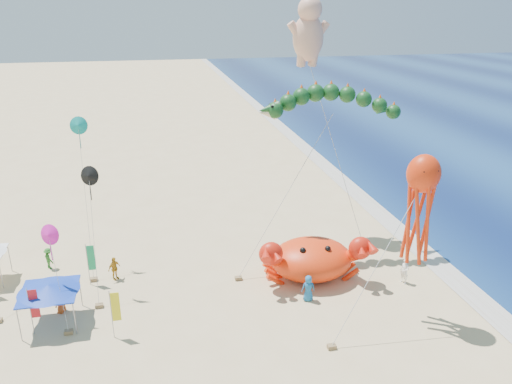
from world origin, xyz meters
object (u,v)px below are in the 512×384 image
crab_inflatable (312,258)px  cherub_kite (309,29)px  canopy_blue (48,289)px  octopus_kite (420,201)px  dragon_kite (331,107)px

crab_inflatable → cherub_kite: bearing=77.1°
cherub_kite → canopy_blue: size_ratio=5.29×
crab_inflatable → octopus_kite: octopus_kite is taller
crab_inflatable → canopy_blue: bearing=-173.7°
dragon_kite → canopy_blue: dragon_kite is taller
crab_inflatable → cherub_kite: (2.10, 9.15, 15.38)m
cherub_kite → octopus_kite: 17.67m
canopy_blue → crab_inflatable: bearing=6.3°
crab_inflatable → dragon_kite: bearing=59.6°
crab_inflatable → octopus_kite: bearing=-52.4°
canopy_blue → dragon_kite: bearing=16.9°
crab_inflatable → octopus_kite: size_ratio=0.75×
octopus_kite → cherub_kite: bearing=99.1°
octopus_kite → canopy_blue: octopus_kite is taller
dragon_kite → crab_inflatable: bearing=-120.4°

